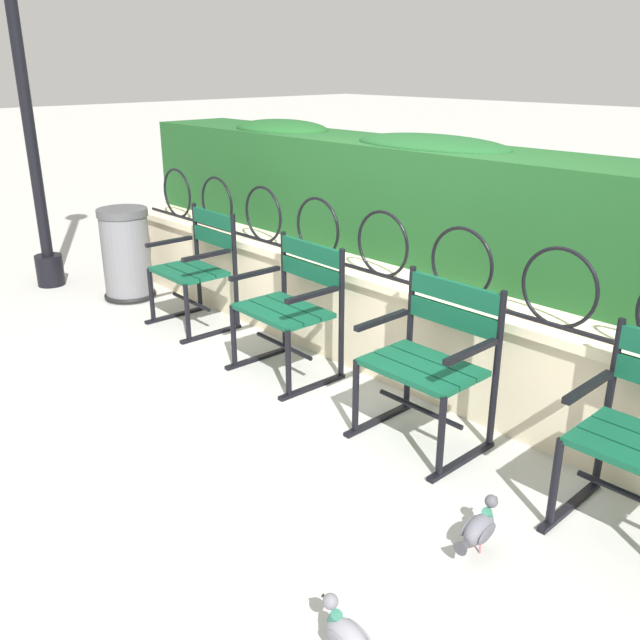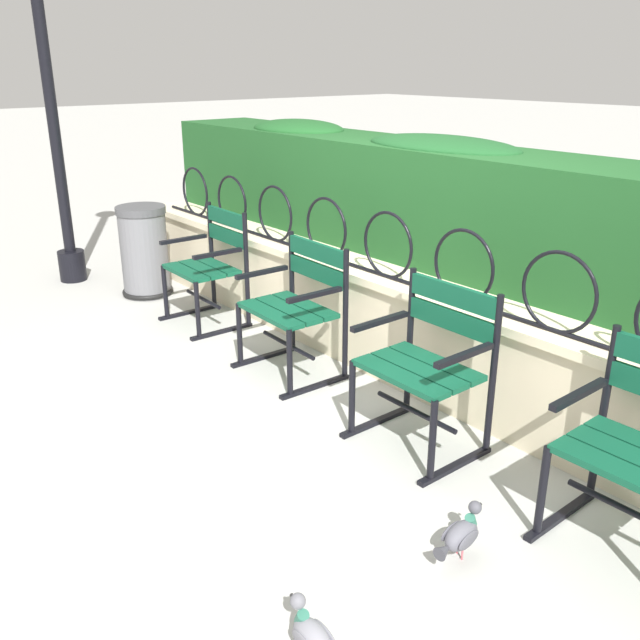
% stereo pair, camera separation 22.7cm
% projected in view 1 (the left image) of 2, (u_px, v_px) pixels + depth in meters
% --- Properties ---
extents(ground_plane, '(60.00, 60.00, 0.00)m').
position_uv_depth(ground_plane, '(308.00, 412.00, 4.01)').
color(ground_plane, '#ADADA8').
extents(stone_wall, '(6.34, 0.41, 0.66)m').
position_uv_depth(stone_wall, '(399.00, 326.00, 4.39)').
color(stone_wall, beige).
rests_on(stone_wall, ground).
extents(iron_arch_fence, '(5.82, 0.02, 0.42)m').
position_uv_depth(iron_arch_fence, '(383.00, 247.00, 4.22)').
color(iron_arch_fence, black).
rests_on(iron_arch_fence, stone_wall).
extents(hedge_row, '(6.21, 0.70, 0.87)m').
position_uv_depth(hedge_row, '(460.00, 202.00, 4.44)').
color(hedge_row, '#1E5123').
rests_on(hedge_row, stone_wall).
extents(park_chair_leftmost, '(0.59, 0.53, 0.89)m').
position_uv_depth(park_chair_leftmost, '(197.00, 266.00, 5.20)').
color(park_chair_leftmost, '#0F4C33').
rests_on(park_chair_leftmost, ground).
extents(park_chair_centre_left, '(0.64, 0.54, 0.86)m').
position_uv_depth(park_chair_centre_left, '(292.00, 304.00, 4.38)').
color(park_chair_centre_left, '#0F4C33').
rests_on(park_chair_centre_left, ground).
extents(park_chair_centre_right, '(0.62, 0.52, 0.87)m').
position_uv_depth(park_chair_centre_right, '(432.00, 358.00, 3.58)').
color(park_chair_centre_right, '#0F4C33').
rests_on(park_chair_centre_right, ground).
extents(pigeon_near_chairs, '(0.29, 0.12, 0.22)m').
position_uv_depth(pigeon_near_chairs, '(348.00, 638.00, 2.30)').
color(pigeon_near_chairs, gray).
rests_on(pigeon_near_chairs, ground).
extents(pigeon_far_side, '(0.12, 0.29, 0.22)m').
position_uv_depth(pigeon_far_side, '(479.00, 529.00, 2.83)').
color(pigeon_far_side, '#5B5B66').
rests_on(pigeon_far_side, ground).
extents(trash_bin, '(0.44, 0.44, 0.78)m').
position_uv_depth(trash_bin, '(127.00, 256.00, 5.82)').
color(trash_bin, slate).
rests_on(trash_bin, ground).
extents(lamppost, '(0.28, 0.28, 3.11)m').
position_uv_depth(lamppost, '(25.00, 101.00, 5.72)').
color(lamppost, black).
rests_on(lamppost, ground).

